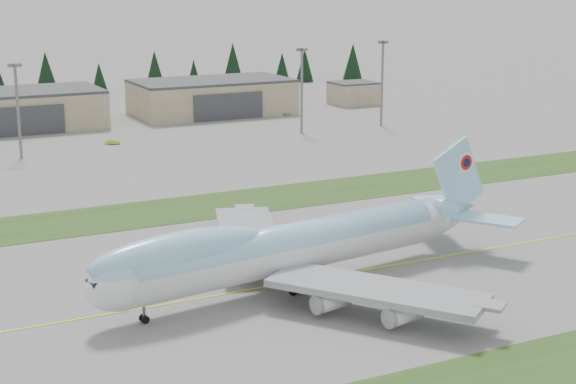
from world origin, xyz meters
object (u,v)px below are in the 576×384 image
boeing_747_freighter (291,247)px  service_vehicle_c (285,115)px  service_vehicle_b (113,144)px  hangar_right (212,97)px  hangar_center (14,110)px

boeing_747_freighter → service_vehicle_c: boeing_747_freighter is taller
service_vehicle_b → service_vehicle_c: (61.11, 23.44, 0.00)m
hangar_right → service_vehicle_c: 23.41m
hangar_center → service_vehicle_b: size_ratio=12.88×
boeing_747_freighter → hangar_right: (49.16, 151.53, -0.56)m
service_vehicle_c → hangar_center: bearing=153.6°
hangar_center → service_vehicle_c: hangar_center is taller
boeing_747_freighter → service_vehicle_b: 116.06m
boeing_747_freighter → hangar_center: 151.92m
service_vehicle_b → boeing_747_freighter: bearing=-161.6°
boeing_747_freighter → hangar_center: size_ratio=1.43×
boeing_747_freighter → service_vehicle_b: boeing_747_freighter is taller
boeing_747_freighter → hangar_center: bearing=86.0°
boeing_747_freighter → service_vehicle_c: bearing=55.7°
service_vehicle_b → service_vehicle_c: 65.45m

